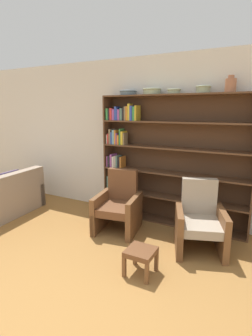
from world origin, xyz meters
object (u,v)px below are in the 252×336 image
(bowl_cream, at_px, (128,93))
(bowl_slate, at_px, (203,89))
(footstool, at_px, (141,254))
(armchair_cushioned, at_px, (200,222))
(bowl_brass, at_px, (174,91))
(bookshelf, at_px, (161,160))
(vase_tall, at_px, (231,85))
(bowl_sage, at_px, (152,91))
(armchair_leather, at_px, (119,206))

(bowl_cream, bearing_deg, bowl_slate, 0.00)
(bowl_cream, bearing_deg, footstool, -57.64)
(bowl_cream, relative_size, bowl_slate, 1.27)
(armchair_cushioned, bearing_deg, bowl_slate, -92.29)
(bowl_brass, bearing_deg, bowl_slate, 0.00)
(bookshelf, bearing_deg, bowl_brass, -6.97)
(footstool, bearing_deg, bowl_brass, 96.56)
(bowl_slate, relative_size, vase_tall, 0.98)
(bowl_sage, xyz_separation_m, armchair_cushioned, (1.00, -0.62, -1.78))
(bowl_sage, bearing_deg, footstool, -70.60)
(bowl_brass, bearing_deg, bookshelf, 173.03)
(bowl_sage, relative_size, armchair_leather, 0.32)
(bowl_brass, relative_size, armchair_leather, 0.23)
(bookshelf, distance_m, bowl_slate, 1.27)
(bowl_brass, bearing_deg, armchair_cushioned, -44.36)
(bowl_brass, height_order, footstool, bowl_brass)
(bookshelf, height_order, armchair_cushioned, bookshelf)
(bowl_sage, height_order, bowl_slate, bowl_slate)
(vase_tall, relative_size, footstool, 0.71)
(bowl_cream, distance_m, armchair_leather, 1.88)
(bookshelf, xyz_separation_m, armchair_cushioned, (0.83, -0.65, -0.68))
(bowl_cream, xyz_separation_m, bowl_sage, (0.43, 0.00, 0.01))
(bowl_slate, relative_size, footstool, 0.69)
(bowl_cream, relative_size, armchair_cushioned, 0.30)
(bowl_sage, xyz_separation_m, armchair_leather, (-0.27, -0.62, -1.78))
(bowl_slate, relative_size, armchair_cushioned, 0.24)
(bowl_cream, height_order, bowl_brass, bowl_cream)
(armchair_cushioned, relative_size, footstool, 2.92)
(bookshelf, relative_size, bowl_slate, 10.96)
(bowl_cream, distance_m, footstool, 2.64)
(bookshelf, distance_m, vase_tall, 1.52)
(bowl_cream, bearing_deg, bowl_brass, 0.00)
(armchair_cushioned, bearing_deg, vase_tall, -125.27)
(bowl_sage, bearing_deg, bowl_cream, -180.00)
(bookshelf, bearing_deg, footstool, -76.60)
(bowl_brass, distance_m, armchair_leather, 1.98)
(bowl_slate, distance_m, vase_tall, 0.37)
(bookshelf, xyz_separation_m, bowl_slate, (0.63, -0.02, 1.11))
(bowl_sage, height_order, armchair_leather, bowl_sage)
(bowl_brass, bearing_deg, armchair_leather, -135.65)
(bowl_cream, bearing_deg, armchair_leather, -75.76)
(bookshelf, distance_m, armchair_leather, 1.03)
(armchair_cushioned, height_order, footstool, armchair_cushioned)
(bookshelf, height_order, armchair_leather, bookshelf)
(bookshelf, xyz_separation_m, armchair_leather, (-0.44, -0.65, -0.68))
(bowl_cream, relative_size, bowl_sage, 0.95)
(vase_tall, bearing_deg, bowl_sage, 180.00)
(armchair_cushioned, bearing_deg, armchair_leather, -20.07)
(bowl_slate, bearing_deg, armchair_cushioned, -72.34)
(bowl_cream, relative_size, footstool, 0.88)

